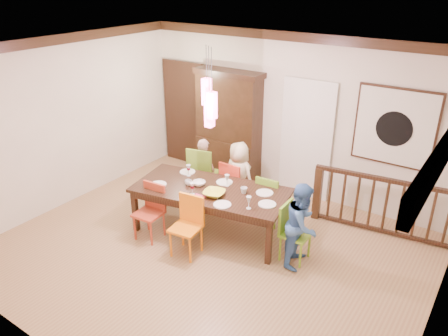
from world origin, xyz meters
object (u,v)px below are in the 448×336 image
Objects in this scene: china_hutch at (229,126)px; person_end_right at (302,225)px; person_far_mid at (239,176)px; balustrade at (386,206)px; person_far_left at (204,170)px; chair_far_left at (204,169)px; chair_end_right at (296,229)px; dining_table at (211,193)px.

china_hutch is 1.74× the size of person_end_right.
china_hutch is 1.34m from person_far_mid.
balustrade is at bearing -33.81° from person_end_right.
china_hutch is at bearing -89.31° from person_far_left.
chair_far_left is at bearing -81.46° from china_hutch.
chair_end_right is 2.96m from china_hutch.
person_end_right reaches higher than person_far_left.
chair_end_right is 1.70m from person_far_mid.
person_end_right is at bearing -9.61° from dining_table.
person_far_mid is (-0.05, 0.88, -0.07)m from dining_table.
person_far_left is 0.69m from person_far_mid.
chair_far_left is at bearing 69.80° from chair_end_right.
china_hutch is 1.85× the size of person_far_left.
person_far_mid reaches higher than chair_end_right.
person_far_mid is (0.68, 0.08, 0.02)m from person_far_left.
china_hutch is at bearing 47.60° from person_end_right.
person_far_mid is (-2.33, -0.58, 0.11)m from balustrade.
chair_end_right reaches higher than dining_table.
person_far_mid reaches higher than person_far_left.
person_end_right is at bearing 153.59° from person_far_left.
china_hutch is 1.14m from person_far_left.
china_hutch is (-0.15, 1.01, 0.50)m from chair_far_left.
balustrade is 3.09m from person_far_left.
person_far_left is at bearing -81.43° from china_hutch.
balustrade is 1.62m from person_end_right.
balustrade is 1.88× the size of person_far_mid.
person_far_left is at bearing 92.78° from chair_far_left.
person_end_right is (1.53, 0.04, -0.06)m from dining_table.
person_far_mid is at bearing 59.85° from chair_end_right.
person_far_mid is at bearing 172.84° from chair_far_left.
person_far_left is 0.94× the size of person_end_right.
person_far_mid is at bearing 82.33° from dining_table.
chair_end_right is 0.40× the size of china_hutch.
person_far_mid is at bearing -173.32° from balustrade.
chair_far_left is 0.01m from person_far_left.
china_hutch is 3.24m from balustrade.
dining_table is 2.18× the size of person_far_left.
dining_table is 1.11× the size of balustrade.
chair_far_left is at bearing 121.35° from dining_table.
china_hutch reaches higher than balustrade.
chair_far_left is at bearing -81.44° from person_far_left.
person_far_left is 0.96× the size of person_far_mid.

